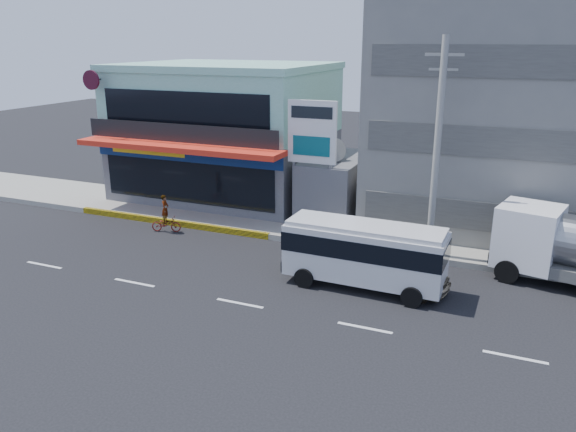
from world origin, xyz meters
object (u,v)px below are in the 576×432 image
Objects in this scene: billboard at (312,139)px; motorcycle_rider at (166,220)px; shop_building at (228,134)px; sedan at (397,271)px; minibus at (364,250)px; utility_pole_near at (437,151)px; satellite_dish at (332,160)px; concrete_building at (540,96)px.

billboard is 8.81m from motorcycle_rider.
shop_building is 17.03m from sedan.
minibus is at bearing -13.38° from motorcycle_rider.
shop_building is 15.50m from utility_pole_near.
minibus is 3.25× the size of motorcycle_rider.
shop_building is 8.54m from satellite_dish.
shop_building is 18.28m from concrete_building.
shop_building is 1.80× the size of billboard.
utility_pole_near is (14.00, -6.55, 1.15)m from shop_building.
utility_pole_near reaches higher than satellite_dish.
concrete_building is at bearing 28.92° from billboard.
utility_pole_near is at bearing 5.50° from motorcycle_rider.
utility_pole_near is 1.52× the size of minibus.
satellite_dish reaches higher than motorcycle_rider.
shop_building reaches higher than billboard.
sedan is at bearing -53.66° from satellite_dish.
satellite_dish is at bearing -158.20° from concrete_building.
sedan is 2.14× the size of motorcycle_rider.
satellite_dish reaches higher than minibus.
utility_pole_near is 5.73m from minibus.
shop_building is at bearing 93.20° from motorcycle_rider.
billboard is 8.95m from sedan.
billboard is (7.50, -4.75, 0.93)m from shop_building.
billboard is (-0.50, -1.80, 1.35)m from satellite_dish.
utility_pole_near is (6.50, -1.80, 0.22)m from billboard.
motorcycle_rider reaches higher than sedan.
sedan is (5.79, -5.39, -4.19)m from billboard.
concrete_building is 3.71× the size of sedan.
concrete_building is at bearing -10.28° from sedan.
shop_building is at bearing 65.21° from sedan.
concrete_building is at bearing 62.24° from utility_pole_near.
concrete_building is 1.60× the size of utility_pole_near.
sedan is at bearing -42.96° from billboard.
sedan is at bearing -112.82° from concrete_building.
motorcycle_rider is (-17.56, -8.91, -6.33)m from concrete_building.
satellite_dish is 9.47m from motorcycle_rider.
shop_building reaches higher than minibus.
minibus reaches higher than motorcycle_rider.
sedan is (5.29, -7.19, -2.84)m from satellite_dish.
concrete_building reaches higher than utility_pole_near.
concrete_building is 2.32× the size of billboard.
minibus is (4.50, -5.86, -3.30)m from billboard.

